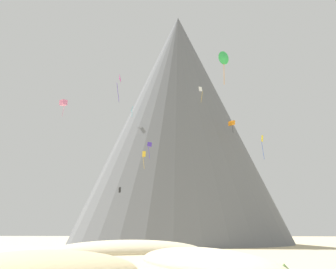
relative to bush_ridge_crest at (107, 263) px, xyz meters
name	(u,v)px	position (x,y,z in m)	size (l,w,h in m)	color
dune_foreground_left	(201,264)	(9.83, 1.71, -0.23)	(27.74, 10.19, 3.47)	beige
dune_midground	(6,260)	(-13.88, 5.26, -0.23)	(19.73, 15.66, 3.34)	beige
dune_back_low	(128,253)	(-2.05, 20.94, -0.23)	(27.01, 10.27, 4.14)	beige
bush_ridge_crest	(107,263)	(0.00, 0.00, 0.00)	(2.46, 2.46, 0.46)	#568442
bush_scatter_east	(284,269)	(16.86, -7.16, 0.21)	(1.54, 1.54, 0.88)	#668C4C
bush_far_right	(45,255)	(-11.07, 10.10, 0.16)	(2.04, 2.04, 0.78)	#568442
bush_near_left	(193,252)	(8.49, 18.12, 0.13)	(2.11, 2.11, 0.72)	#386633
rock_massif	(179,128)	(3.27, 66.74, 32.64)	(85.61, 85.61, 68.87)	slate
kite_pink_high	(63,103)	(-23.26, 43.48, 33.31)	(1.88, 1.90, 4.26)	pink
kite_black_low	(120,190)	(-7.16, 36.60, 11.41)	(0.61, 0.68, 1.11)	black
kite_gold_mid	(144,156)	(-2.87, 40.66, 19.23)	(0.79, 0.31, 4.01)	gold
kite_white_high	(201,91)	(9.90, 52.39, 38.52)	(1.02, 0.62, 4.45)	white
kite_yellow_mid	(262,142)	(23.31, 42.43, 22.23)	(0.59, 0.79, 5.44)	yellow
kite_indigo_mid	(149,146)	(-0.02, 29.55, 18.98)	(0.91, 0.53, 3.34)	#5138B2
kite_cyan_high	(132,110)	(-8.35, 53.48, 34.21)	(0.44, 0.81, 2.84)	#33BCDB
kite_green_high	(224,58)	(14.59, 25.54, 34.86)	(2.37, 2.07, 6.61)	green
kite_magenta_high	(120,79)	(-5.93, 28.09, 32.41)	(0.93, 1.82, 5.77)	#D1339E
kite_orange_high	(232,123)	(17.36, 50.46, 29.00)	(1.77, 1.76, 3.23)	orange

